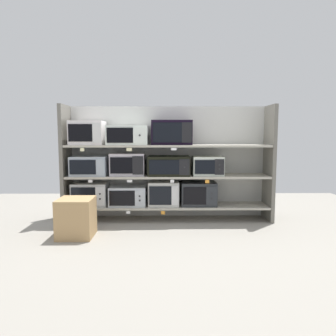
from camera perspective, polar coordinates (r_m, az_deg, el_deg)
ground at (r=3.61m, az=0.17°, el=-13.67°), size 6.80×6.00×0.02m
back_panel at (r=4.65m, az=-0.03°, el=1.13°), size 3.00×0.04×1.62m
upright_left at (r=4.63m, az=-17.99°, el=0.80°), size 0.05×0.44×1.62m
upright_right at (r=4.66m, az=17.88°, el=0.83°), size 0.05×0.44×1.62m
shelf_0 at (r=4.51m, az=0.00°, el=-6.86°), size 2.80×0.44×0.03m
microwave_0 at (r=4.60m, az=-13.86°, el=-4.59°), size 0.48×0.36×0.32m
microwave_1 at (r=4.51m, az=-7.23°, el=-4.98°), size 0.51×0.39×0.27m
microwave_2 at (r=4.47m, az=-0.80°, el=-4.58°), size 0.43×0.37×0.34m
microwave_3 at (r=4.50m, az=5.54°, el=-4.61°), size 0.49×0.37×0.33m
price_tag_0 at (r=4.43m, az=-14.54°, el=-7.78°), size 0.07×0.00×0.03m
price_tag_1 at (r=4.34m, az=-7.21°, el=-7.98°), size 0.06×0.00×0.04m
price_tag_2 at (r=4.31m, az=-0.91°, el=-8.10°), size 0.05×0.00×0.05m
shelf_1 at (r=4.44m, az=0.00°, el=-1.48°), size 2.80×0.44×0.03m
microwave_4 at (r=4.54m, az=-13.93°, el=0.41°), size 0.49×0.41×0.27m
microwave_5 at (r=4.44m, az=-7.28°, el=0.68°), size 0.47×0.35×0.31m
microwave_6 at (r=4.42m, az=0.12°, el=0.43°), size 0.58×0.43×0.27m
microwave_7 at (r=4.46m, az=7.17°, el=0.41°), size 0.42×0.35×0.26m
price_tag_3 at (r=4.34m, az=-13.88°, el=-2.34°), size 0.05×0.00×0.04m
price_tag_4 at (r=4.25m, az=-6.96°, el=-2.36°), size 0.07×0.00×0.03m
price_tag_5 at (r=4.22m, az=0.77°, el=-2.42°), size 0.05×0.00×0.04m
price_tag_6 at (r=4.26m, az=7.12°, el=-2.43°), size 0.05×0.00×0.05m
shelf_2 at (r=4.40m, az=0.00°, el=4.05°), size 2.80×0.44×0.03m
microwave_8 at (r=4.52m, az=-14.32°, el=6.18°), size 0.45×0.41×0.33m
microwave_9 at (r=4.42m, az=-7.26°, el=5.91°), size 0.56×0.44×0.26m
microwave_10 at (r=4.40m, az=0.66°, el=6.43°), size 0.56×0.36×0.34m
price_tag_7 at (r=4.32m, az=-15.28°, el=3.23°), size 0.05×0.00×0.05m
price_tag_8 at (r=4.21m, az=-7.04°, el=3.34°), size 0.07×0.00×0.04m
price_tag_9 at (r=4.18m, az=1.06°, el=3.44°), size 0.07×0.00×0.03m
shipping_carton at (r=3.93m, az=-16.28°, el=-8.61°), size 0.40×0.40×0.46m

